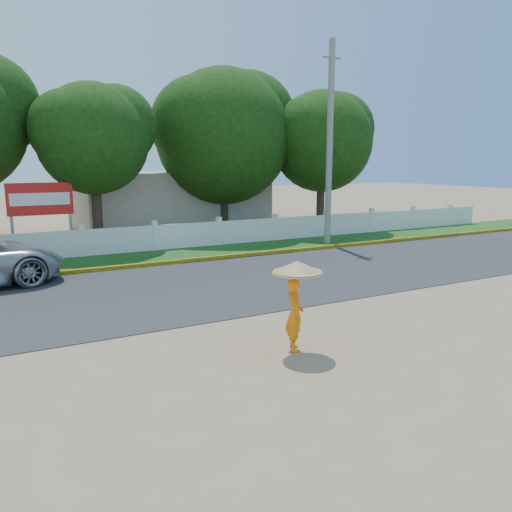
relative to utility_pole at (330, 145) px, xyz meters
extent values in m
plane|color=#9E8460|center=(-7.56, -9.12, -4.51)|extent=(120.00, 120.00, 0.00)
cube|color=#38383A|center=(-7.56, -4.62, -4.50)|extent=(60.00, 7.00, 0.02)
cube|color=#2D601E|center=(-7.56, 0.63, -4.50)|extent=(60.00, 3.50, 0.03)
cube|color=yellow|center=(-7.56, -1.07, -4.43)|extent=(40.00, 0.18, 0.16)
cube|color=silver|center=(-7.56, 2.08, -3.96)|extent=(40.00, 0.10, 1.10)
cube|color=#B7AD99|center=(-4.56, 8.88, -2.91)|extent=(10.00, 6.00, 3.20)
cylinder|color=gray|center=(0.00, 0.00, 0.00)|extent=(0.28, 0.28, 9.02)
imported|color=orange|center=(-8.48, -10.49, -3.77)|extent=(0.52, 0.63, 1.48)
cylinder|color=#9B9BA0|center=(-8.43, -10.49, -3.20)|extent=(0.02, 0.02, 0.96)
cone|color=tan|center=(-8.43, -10.49, -2.79)|extent=(1.01, 1.01, 0.24)
cylinder|color=gray|center=(-12.99, 3.18, -3.51)|extent=(0.12, 0.12, 2.00)
cylinder|color=gray|center=(-10.79, 3.18, -3.51)|extent=(0.12, 0.12, 2.00)
cube|color=red|center=(-11.89, 3.18, -2.21)|extent=(2.50, 0.12, 1.30)
cube|color=silver|center=(-11.89, 3.12, -2.21)|extent=(2.25, 0.02, 0.49)
cylinder|color=#473828|center=(-2.54, 5.90, -2.95)|extent=(0.44, 0.44, 3.12)
sphere|color=#1E4B11|center=(-2.54, 5.90, 0.55)|extent=(7.07, 7.07, 7.07)
cylinder|color=#473828|center=(-9.55, 4.01, -2.80)|extent=(0.44, 0.44, 3.43)
sphere|color=#1E4B11|center=(-9.55, 4.01, 0.23)|extent=(4.76, 4.76, 4.76)
cylinder|color=#473828|center=(2.46, 4.05, -2.83)|extent=(0.44, 0.44, 3.36)
sphere|color=#1E4B11|center=(2.46, 4.05, 0.34)|extent=(5.43, 5.43, 5.43)
camera|label=1|loc=(-13.72, -18.62, -0.74)|focal=35.00mm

